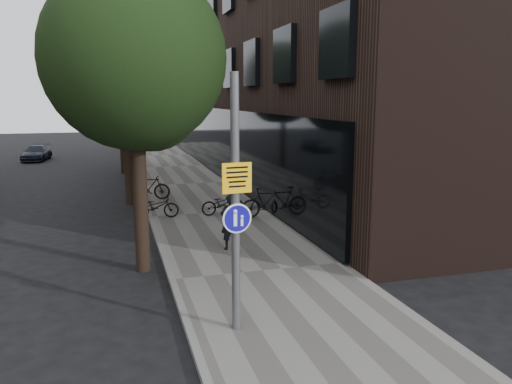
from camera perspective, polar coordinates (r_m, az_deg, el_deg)
name	(u,v)px	position (r m, az deg, el deg)	size (l,w,h in m)	color
ground	(302,336)	(9.72, 5.23, -16.08)	(120.00, 120.00, 0.00)	black
sidewalk	(211,214)	(18.89, -5.14, -2.52)	(4.50, 60.00, 0.12)	slate
curb_edge	(151,218)	(18.60, -11.96, -2.90)	(0.15, 60.00, 0.13)	slate
building_right_dark_brick	(303,21)	(32.59, 5.39, 18.85)	(12.00, 40.00, 18.00)	black
street_tree_near	(137,67)	(12.74, -13.41, 13.74)	(4.40, 4.40, 7.50)	black
street_tree_mid	(126,79)	(21.22, -14.63, 12.39)	(5.00, 5.00, 7.80)	black
street_tree_far	(121,85)	(30.21, -15.16, 11.77)	(5.00, 5.00, 7.80)	black
signpost	(235,205)	(8.93, -2.37, -1.46)	(0.54, 0.16, 4.70)	#595B5E
pedestrian	(230,222)	(14.16, -2.97, -3.41)	(0.58, 0.38, 1.60)	black
parked_bike_facade_near	(223,203)	(18.41, -3.82, -1.31)	(0.56, 1.61, 0.85)	black
parked_bike_facade_far	(265,202)	(17.98, 1.08, -1.19)	(0.51, 1.80, 1.08)	black
parked_bike_curb_near	(156,206)	(18.24, -11.33, -1.63)	(0.55, 1.59, 0.83)	black
parked_bike_curb_far	(149,187)	(21.57, -12.13, 0.54)	(0.50, 1.76, 1.06)	black
parked_car_far	(37,153)	(38.54, -23.79, 4.10)	(1.49, 3.67, 1.06)	black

